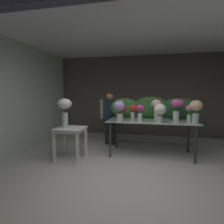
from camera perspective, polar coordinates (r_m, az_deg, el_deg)
name	(u,v)px	position (r m, az deg, el deg)	size (l,w,h in m)	color
ground_plane	(135,151)	(4.83, 7.39, -12.13)	(8.29, 8.29, 0.00)	beige
wall_back	(140,96)	(6.46, 8.93, 5.13)	(5.97, 0.12, 2.81)	#5B564C
wall_left	(32,97)	(5.66, -24.20, 4.53)	(0.12, 3.89, 2.81)	silver
ceiling_slab	(137,37)	(4.78, 7.90, 22.57)	(6.09, 3.89, 0.12)	silver
display_table_glass	(151,125)	(4.42, 12.42, -4.12)	(2.07, 0.95, 0.86)	silver
side_table_white	(70,132)	(4.14, -13.16, -6.38)	(0.62, 0.59, 0.73)	white
florist	(110,113)	(5.14, -0.71, -0.34)	(0.59, 0.24, 1.52)	#232328
foliage_backdrop	(154,108)	(4.72, 13.19, 1.27)	(2.29, 0.28, 0.56)	#387033
vase_crimson_freesia	(121,110)	(4.45, 2.89, 0.60)	(0.24, 0.24, 0.35)	silver
vase_fuchsia_dahlias	(177,107)	(4.40, 19.96, 1.40)	(0.28, 0.25, 0.51)	silver
vase_ivory_hydrangea	(160,111)	(4.05, 15.10, 0.33)	(0.26, 0.26, 0.42)	silver
vase_peach_anemones	(196,109)	(4.19, 25.27, 0.95)	(0.26, 0.26, 0.50)	silver
vase_scarlet_ranunculus	(133,110)	(4.44, 6.69, 0.55)	(0.18, 0.18, 0.37)	silver
vase_lilac_lilies	(119,108)	(4.04, 2.25, 1.19)	(0.25, 0.25, 0.48)	silver
vase_blush_tulips	(157,106)	(4.38, 14.06, 1.73)	(0.28, 0.24, 0.50)	silver
vase_magenta_carnations	(140,111)	(4.11, 8.90, 0.30)	(0.18, 0.18, 0.39)	silver
vase_rosy_stock	(190,111)	(4.44, 23.56, 0.21)	(0.20, 0.18, 0.38)	silver
vase_white_roses_tall	(65,108)	(4.11, -14.93, 1.19)	(0.31, 0.31, 0.65)	silver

